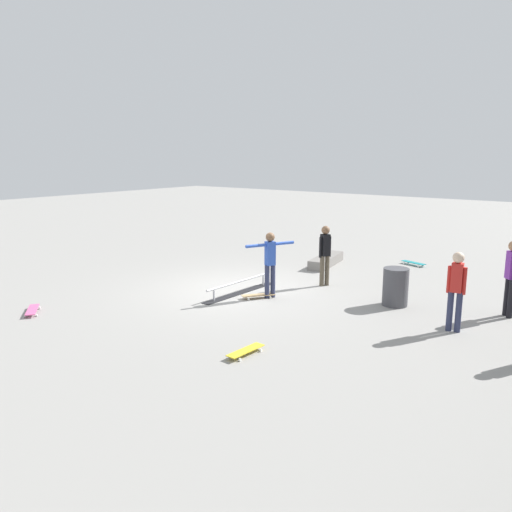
% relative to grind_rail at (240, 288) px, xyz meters
% --- Properties ---
extents(ground_plane, '(60.00, 60.00, 0.00)m').
position_rel_grind_rail_xyz_m(ground_plane, '(-0.25, -0.19, -0.14)').
color(ground_plane, gray).
extents(grind_rail, '(2.51, 0.32, 0.32)m').
position_rel_grind_rail_xyz_m(grind_rail, '(0.00, 0.00, 0.00)').
color(grind_rail, black).
rests_on(grind_rail, ground_plane).
extents(skate_ledge, '(2.01, 0.82, 0.29)m').
position_rel_grind_rail_xyz_m(skate_ledge, '(-4.10, 0.15, 0.01)').
color(skate_ledge, gray).
rests_on(skate_ledge, ground_plane).
extents(skater_main, '(1.18, 0.62, 1.59)m').
position_rel_grind_rail_xyz_m(skater_main, '(-0.11, 0.83, 0.79)').
color(skater_main, '#2D3351').
rests_on(skater_main, ground_plane).
extents(skateboard_main, '(0.75, 0.65, 0.09)m').
position_rel_grind_rail_xyz_m(skateboard_main, '(0.10, 0.65, -0.06)').
color(skateboard_main, tan).
rests_on(skateboard_main, ground_plane).
extents(bystander_red_shirt, '(0.22, 0.36, 1.58)m').
position_rel_grind_rail_xyz_m(bystander_red_shirt, '(-0.34, 5.06, 0.75)').
color(bystander_red_shirt, '#2D3351').
rests_on(bystander_red_shirt, ground_plane).
extents(bystander_black_shirt, '(0.35, 0.26, 1.58)m').
position_rel_grind_rail_xyz_m(bystander_black_shirt, '(-1.89, 1.32, 0.76)').
color(bystander_black_shirt, brown).
rests_on(bystander_black_shirt, ground_plane).
extents(bystander_purple_shirt, '(0.34, 0.28, 1.64)m').
position_rel_grind_rail_xyz_m(bystander_purple_shirt, '(-1.97, 5.71, 0.79)').
color(bystander_purple_shirt, black).
rests_on(bystander_purple_shirt, ground_plane).
extents(loose_skateboard_teal, '(0.43, 0.82, 0.09)m').
position_rel_grind_rail_xyz_m(loose_skateboard_teal, '(-5.73, 2.32, -0.06)').
color(loose_skateboard_teal, teal).
rests_on(loose_skateboard_teal, ground_plane).
extents(loose_skateboard_yellow, '(0.81, 0.30, 0.09)m').
position_rel_grind_rail_xyz_m(loose_skateboard_yellow, '(3.02, 2.54, -0.06)').
color(loose_skateboard_yellow, yellow).
rests_on(loose_skateboard_yellow, ground_plane).
extents(loose_skateboard_pink, '(0.64, 0.76, 0.09)m').
position_rel_grind_rail_xyz_m(loose_skateboard_pink, '(3.98, -2.60, -0.06)').
color(loose_skateboard_pink, '#E05993').
rests_on(loose_skateboard_pink, ground_plane).
extents(trash_bin, '(0.57, 0.57, 0.87)m').
position_rel_grind_rail_xyz_m(trash_bin, '(-1.32, 3.48, 0.30)').
color(trash_bin, '#47474C').
rests_on(trash_bin, ground_plane).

